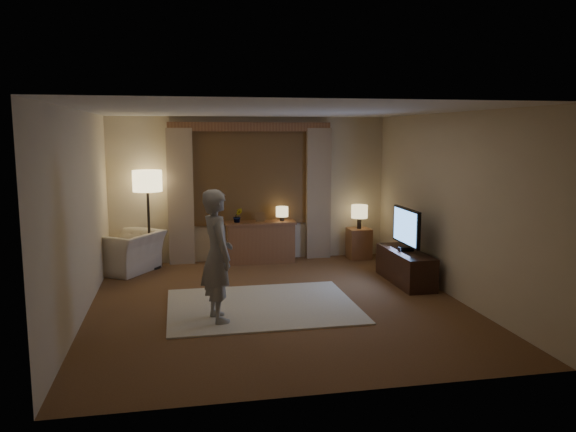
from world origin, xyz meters
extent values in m
cube|color=brown|center=(0.00, 0.00, -0.01)|extent=(5.00, 5.50, 0.02)
cube|color=silver|center=(0.00, 0.00, 2.61)|extent=(5.00, 5.50, 0.02)
cube|color=beige|center=(0.00, 2.76, 1.30)|extent=(5.00, 0.02, 2.60)
cube|color=beige|center=(0.00, -2.76, 1.30)|extent=(5.00, 0.02, 2.60)
cube|color=beige|center=(-2.51, 0.00, 1.30)|extent=(0.02, 5.50, 2.60)
cube|color=beige|center=(2.51, 0.00, 1.30)|extent=(0.02, 5.50, 2.60)
cube|color=black|center=(0.00, 2.73, 1.55)|extent=(2.00, 0.01, 1.70)
cube|color=brown|center=(0.00, 2.72, 1.55)|extent=(2.08, 0.04, 1.78)
cube|color=tan|center=(-1.25, 2.65, 1.20)|extent=(0.45, 0.12, 2.40)
cube|color=tan|center=(1.25, 2.65, 1.20)|extent=(0.45, 0.12, 2.40)
cube|color=brown|center=(0.00, 2.67, 2.42)|extent=(2.90, 0.14, 0.16)
cube|color=beige|center=(-0.23, -0.11, 0.01)|extent=(2.50, 2.00, 0.02)
cube|color=brown|center=(0.14, 2.50, 0.35)|extent=(1.20, 0.40, 0.70)
cube|color=brown|center=(0.14, 2.50, 0.80)|extent=(0.16, 0.02, 0.20)
imported|color=#999999|center=(-0.26, 2.50, 0.85)|extent=(0.17, 0.13, 0.30)
cylinder|color=black|center=(0.54, 2.50, 0.76)|extent=(0.08, 0.08, 0.12)
cylinder|color=#FBE097|center=(0.54, 2.50, 0.91)|extent=(0.22, 0.22, 0.18)
cylinder|color=black|center=(-1.80, 2.42, 0.02)|extent=(0.36, 0.36, 0.03)
cylinder|color=black|center=(-1.80, 2.42, 0.67)|extent=(0.04, 0.04, 1.34)
cylinder|color=#FBE097|center=(-1.80, 2.42, 1.51)|extent=(0.49, 0.49, 0.36)
imported|color=beige|center=(-2.15, 2.23, 0.34)|extent=(1.33, 1.37, 0.68)
cube|color=brown|center=(1.98, 2.45, 0.28)|extent=(0.40, 0.40, 0.56)
cylinder|color=black|center=(1.98, 2.45, 0.66)|extent=(0.08, 0.08, 0.20)
cylinder|color=#FBE097|center=(1.98, 2.45, 0.88)|extent=(0.30, 0.30, 0.24)
cube|color=black|center=(2.15, 0.68, 0.25)|extent=(0.45, 1.40, 0.50)
cube|color=black|center=(2.15, 0.68, 0.53)|extent=(0.23, 0.10, 0.06)
cube|color=black|center=(2.15, 0.68, 0.89)|extent=(0.05, 0.92, 0.57)
cube|color=#518CDC|center=(2.12, 0.68, 0.89)|extent=(0.00, 0.86, 0.51)
imported|color=gray|center=(-0.85, -0.58, 0.83)|extent=(0.51, 0.67, 1.63)
camera|label=1|loc=(-1.31, -7.32, 2.32)|focal=35.00mm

